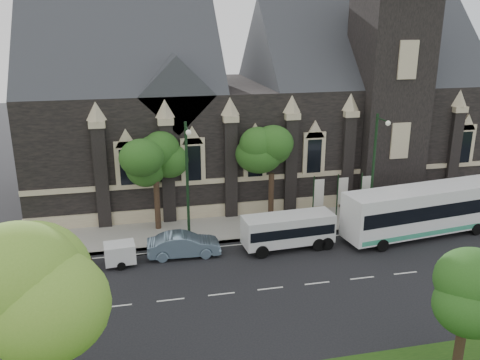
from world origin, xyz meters
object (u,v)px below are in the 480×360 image
object	(u,v)px
street_lamp_mid	(188,178)
car_far_red	(59,261)
street_lamp_near	(375,166)
sedan	(184,245)
banner_flag_left	(317,196)
box_trailer	(120,253)
tree_park_east	(470,285)
tree_walk_right	(274,150)
tree_walk_left	(157,157)
banner_flag_center	(341,194)
banner_flag_right	(364,192)
tour_coach	(425,210)
shuttle_bus	(288,229)
tree_park_near	(22,287)

from	to	relation	value
street_lamp_mid	car_far_red	size ratio (longest dim) A/B	2.20
street_lamp_near	sedan	world-z (taller)	street_lamp_near
banner_flag_left	box_trailer	xyz separation A→B (m)	(-15.12, -3.88, -1.52)
tree_park_east	sedan	bearing A→B (deg)	125.80
tree_walk_right	tree_walk_left	distance (m)	9.01
banner_flag_center	banner_flag_right	size ratio (longest dim) A/B	1.00
banner_flag_right	car_far_red	bearing A→B (deg)	-170.28
street_lamp_mid	tour_coach	distance (m)	17.74
tree_park_east	box_trailer	xyz separation A→B (m)	(-15.01, 14.44, -3.75)
tree_park_east	banner_flag_center	size ratio (longest dim) A/B	1.57
street_lamp_mid	banner_flag_center	distance (m)	12.73
banner_flag_left	shuttle_bus	bearing A→B (deg)	-132.90
banner_flag_center	tour_coach	xyz separation A→B (m)	(5.08, -3.81, -0.34)
banner_flag_center	tree_walk_right	bearing A→B (deg)	161.36
tree_park_east	shuttle_bus	bearing A→B (deg)	103.12
banner_flag_right	sedan	size ratio (longest dim) A/B	0.81
street_lamp_near	tour_coach	xyz separation A→B (m)	(3.37, -1.90, -3.07)
tree_park_east	street_lamp_mid	size ratio (longest dim) A/B	0.70
banner_flag_center	box_trailer	size ratio (longest dim) A/B	1.38
tour_coach	car_far_red	size ratio (longest dim) A/B	3.20
banner_flag_left	tree_park_east	bearing A→B (deg)	-90.35
sedan	tree_walk_right	bearing A→B (deg)	-54.63
sedan	banner_flag_center	bearing A→B (deg)	-73.11
tree_park_east	box_trailer	distance (m)	21.17
street_lamp_near	tour_coach	size ratio (longest dim) A/B	0.69
car_far_red	banner_flag_center	bearing A→B (deg)	-75.66
banner_flag_right	box_trailer	world-z (taller)	banner_flag_right
tree_park_east	tree_park_near	bearing A→B (deg)	178.23
tour_coach	car_far_red	distance (m)	26.07
tree_park_near	street_lamp_mid	size ratio (longest dim) A/B	0.95
tree_park_near	tree_park_east	bearing A→B (deg)	-1.77
banner_flag_left	sedan	world-z (taller)	banner_flag_left
tree_park_east	box_trailer	size ratio (longest dim) A/B	2.16
tree_park_near	street_lamp_near	distance (m)	26.97
shuttle_bus	box_trailer	world-z (taller)	shuttle_bus
tree_park_east	street_lamp_mid	world-z (taller)	street_lamp_mid
banner_flag_left	tour_coach	xyz separation A→B (m)	(7.08, -3.81, -0.34)
tree_park_east	street_lamp_near	size ratio (longest dim) A/B	0.70
banner_flag_right	tree_park_near	bearing A→B (deg)	-141.14
banner_flag_left	banner_flag_right	size ratio (longest dim) A/B	1.00
street_lamp_mid	banner_flag_left	size ratio (longest dim) A/B	2.25
street_lamp_mid	car_far_red	xyz separation A→B (m)	(-8.67, -2.03, -4.41)
banner_flag_center	shuttle_bus	size ratio (longest dim) A/B	0.61
tree_walk_left	banner_flag_left	size ratio (longest dim) A/B	1.91
street_lamp_mid	tree_walk_left	bearing A→B (deg)	116.47
tree_park_near	tree_park_east	size ratio (longest dim) A/B	1.36
tour_coach	banner_flag_right	bearing A→B (deg)	121.57
tour_coach	shuttle_bus	bearing A→B (deg)	172.36
tree_walk_left	street_lamp_near	size ratio (longest dim) A/B	0.85
tree_park_east	banner_flag_right	world-z (taller)	tree_park_east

